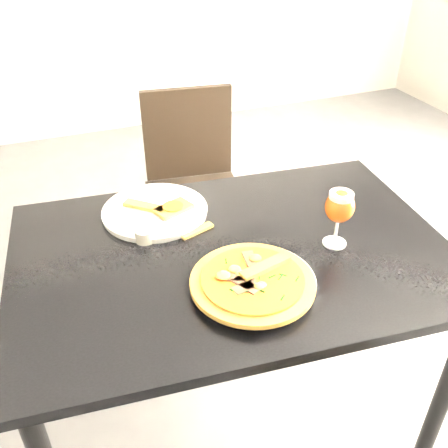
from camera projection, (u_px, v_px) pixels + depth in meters
name	position (u px, v px, depth m)	size (l,w,h in m)	color
dining_table	(233.00, 275.00, 1.43)	(1.27, 0.92, 0.75)	black
chair_far	(194.00, 185.00, 2.20)	(0.46, 0.46, 0.89)	black
plate_main	(256.00, 282.00, 1.25)	(0.30, 0.30, 0.02)	silver
pizza	(253.00, 281.00, 1.23)	(0.31, 0.31, 0.03)	brown
plate_second	(155.00, 211.00, 1.52)	(0.32, 0.32, 0.02)	silver
crust_scraps	(164.00, 208.00, 1.51)	(0.20, 0.15, 0.02)	brown
loose_crust	(197.00, 231.00, 1.44)	(0.11, 0.02, 0.01)	brown
sauce_cup	(145.00, 235.00, 1.40)	(0.06, 0.06, 0.04)	beige
beer_glass	(340.00, 207.00, 1.33)	(0.08, 0.08, 0.17)	silver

